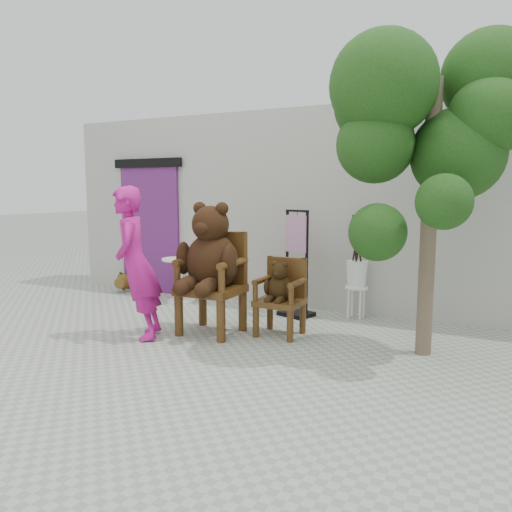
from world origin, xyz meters
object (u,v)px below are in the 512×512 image
at_px(display_stand, 296,276).
at_px(stool_bucket, 357,273).
at_px(chair_small, 281,290).
at_px(cafe_table, 181,275).
at_px(tree, 422,120).
at_px(chair_big, 211,261).
at_px(person, 136,264).

height_order(display_stand, stool_bucket, display_stand).
distance_m(chair_small, stool_bucket, 1.35).
xyz_separation_m(cafe_table, stool_bucket, (2.81, 0.22, 0.20)).
height_order(stool_bucket, tree, tree).
relative_size(chair_big, display_stand, 1.09).
distance_m(chair_big, tree, 2.90).
xyz_separation_m(chair_big, display_stand, (0.63, 1.27, -0.33)).
height_order(person, tree, tree).
relative_size(chair_small, person, 0.52).
bearing_deg(person, chair_big, 99.72).
distance_m(person, cafe_table, 2.07).
xyz_separation_m(person, cafe_table, (-0.70, 1.89, -0.47)).
bearing_deg(stool_bucket, person, -135.00).
distance_m(cafe_table, stool_bucket, 2.83).
bearing_deg(display_stand, cafe_table, -162.82).
relative_size(cafe_table, tree, 0.20).
height_order(chair_small, display_stand, display_stand).
bearing_deg(tree, chair_small, 178.66).
relative_size(chair_small, tree, 0.27).
distance_m(chair_big, person, 0.90).
bearing_deg(person, display_stand, 113.50).
xyz_separation_m(chair_big, cafe_table, (-1.38, 1.30, -0.48)).
distance_m(chair_big, stool_bucket, 2.10).
relative_size(cafe_table, stool_bucket, 0.49).
height_order(chair_big, chair_small, chair_big).
relative_size(person, tree, 0.53).
bearing_deg(chair_small, tree, -1.34).
bearing_deg(chair_big, display_stand, 63.75).
bearing_deg(chair_small, display_stand, 100.67).
distance_m(chair_small, cafe_table, 2.39).
xyz_separation_m(chair_big, person, (-0.68, -0.60, -0.00)).
height_order(chair_big, stool_bucket, chair_big).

